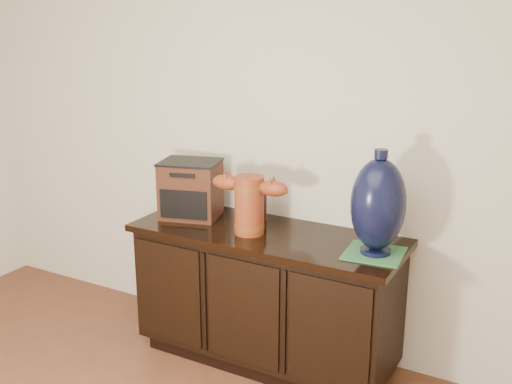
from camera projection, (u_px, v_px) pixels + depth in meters
The scene contains 6 objects.
sideboard at pixel (266, 296), 3.25m from camera, with size 1.46×0.56×0.75m.
terracotta_vessel at pixel (249, 202), 3.09m from camera, with size 0.43×0.17×0.31m.
tv_radio at pixel (191, 189), 3.36m from camera, with size 0.38×0.34×0.32m.
green_mat at pixel (374, 253), 2.85m from camera, with size 0.27×0.27×0.01m, color #316D3E.
lamp_base at pixel (378, 205), 2.78m from camera, with size 0.28×0.28×0.50m.
spray_can at pixel (261, 205), 3.31m from camera, with size 0.06×0.06×0.19m.
Camera 1 is at (1.39, -0.40, 1.83)m, focal length 42.00 mm.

